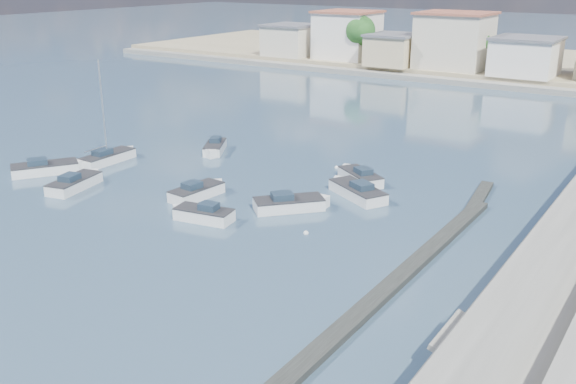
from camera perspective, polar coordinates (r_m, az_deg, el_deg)
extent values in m
plane|color=#314A62|center=(64.74, 15.46, 4.36)|extent=(400.00, 400.00, 0.00)
cube|color=slate|center=(36.36, 22.78, -6.66)|extent=(4.17, 90.00, 2.86)
cube|color=slate|center=(28.81, 18.51, -14.32)|extent=(5.31, 3.50, 1.94)
cube|color=black|center=(35.78, 10.34, -7.09)|extent=(1.00, 26.00, 0.35)
cube|color=black|center=(48.19, 16.55, -0.61)|extent=(2.00, 8.05, 0.30)
cube|color=gray|center=(114.40, 24.14, 9.98)|extent=(160.00, 40.00, 1.40)
cube|color=slate|center=(94.05, 21.71, 8.43)|extent=(160.00, 2.50, 0.80)
cube|color=beige|center=(115.36, 0.31, 13.29)|extent=(8.00, 8.00, 5.00)
cube|color=#595960|center=(115.11, 0.31, 14.61)|extent=(8.48, 8.48, 0.35)
cube|color=white|center=(111.81, 5.30, 13.67)|extent=(9.00, 9.00, 7.50)
cube|color=#99513D|center=(111.50, 5.36, 15.67)|extent=(9.54, 9.54, 0.35)
cube|color=#CBB68C|center=(104.86, 9.37, 12.31)|extent=(7.00, 8.00, 4.50)
cube|color=#595960|center=(104.60, 9.44, 13.62)|extent=(7.42, 8.48, 0.35)
cube|color=beige|center=(103.16, 14.55, 12.83)|extent=(10.00, 9.00, 8.00)
cube|color=#99513D|center=(102.82, 14.75, 15.13)|extent=(10.60, 9.54, 0.35)
cube|color=white|center=(99.25, 20.35, 11.15)|extent=(8.50, 8.50, 5.00)
cube|color=#595960|center=(98.97, 20.53, 12.68)|extent=(9.01, 9.01, 0.35)
cylinder|color=#38281E|center=(107.53, 6.39, 12.30)|extent=(0.44, 0.44, 3.38)
sphere|color=#1B4316|center=(107.19, 6.45, 14.07)|extent=(4.80, 4.80, 4.80)
sphere|color=#1B4316|center=(106.27, 6.74, 13.90)|extent=(3.60, 3.60, 3.60)
sphere|color=#1B4316|center=(107.92, 6.21, 14.20)|extent=(3.30, 3.30, 3.30)
cylinder|color=#38281E|center=(103.44, 16.21, 11.28)|extent=(0.44, 0.44, 2.93)
sphere|color=#1B4316|center=(103.11, 16.37, 12.87)|extent=(4.16, 4.16, 4.16)
sphere|color=#1B4316|center=(102.41, 16.69, 12.69)|extent=(3.12, 3.12, 3.12)
sphere|color=#1B4316|center=(103.67, 16.09, 12.99)|extent=(2.86, 2.86, 2.86)
cube|color=white|center=(51.39, -18.45, 0.60)|extent=(2.79, 4.89, 1.00)
cube|color=white|center=(52.84, -17.12, 1.24)|extent=(1.76, 1.76, 1.00)
cube|color=#262628|center=(51.24, -18.50, 1.13)|extent=(2.82, 4.90, 0.08)
cube|color=#1F2F3E|center=(50.83, -18.85, 1.23)|extent=(1.40, 1.60, 0.48)
cube|color=white|center=(47.35, -8.12, -0.14)|extent=(2.07, 4.34, 1.00)
cube|color=white|center=(48.51, -6.58, 0.41)|extent=(1.70, 1.70, 1.00)
cube|color=#262628|center=(47.18, -8.14, 0.43)|extent=(2.11, 4.35, 0.08)
cube|color=#1F2F3E|center=(46.84, -8.53, 0.58)|extent=(1.16, 1.35, 0.48)
cube|color=white|center=(47.23, 6.21, -0.11)|extent=(5.32, 4.06, 1.00)
cube|color=white|center=(48.93, 4.80, 0.64)|extent=(1.68, 1.68, 1.00)
cube|color=#262628|center=(47.06, 6.23, 0.47)|extent=(5.34, 4.10, 0.08)
cube|color=#1F2F3E|center=(46.60, 6.58, 0.57)|extent=(1.89, 1.76, 0.48)
cube|color=white|center=(42.98, -7.47, -2.15)|extent=(4.12, 2.27, 1.00)
cube|color=white|center=(43.81, -9.34, -1.82)|extent=(1.57, 1.57, 1.00)
cube|color=#262628|center=(42.80, -7.49, -1.52)|extent=(4.13, 2.31, 0.08)
cube|color=#1F2F3E|center=(42.53, -7.06, -1.30)|extent=(1.33, 1.18, 0.48)
cube|color=white|center=(56.13, -20.79, 1.87)|extent=(4.50, 5.42, 1.00)
cube|color=white|center=(56.24, -18.56, 2.16)|extent=(1.71, 1.71, 1.00)
cube|color=#262628|center=(55.99, -20.85, 2.36)|extent=(4.53, 5.45, 0.08)
cube|color=#1F2F3E|center=(55.92, -21.40, 2.52)|extent=(1.90, 1.98, 0.48)
cube|color=white|center=(50.58, 6.44, 1.20)|extent=(4.54, 3.77, 1.00)
cube|color=white|center=(52.10, 5.44, 1.78)|extent=(1.44, 1.44, 1.00)
cube|color=#262628|center=(50.43, 6.46, 1.74)|extent=(4.56, 3.80, 0.08)
cube|color=#1F2F3E|center=(50.00, 6.71, 1.87)|extent=(1.66, 1.59, 0.48)
cube|color=white|center=(59.10, -6.51, 3.85)|extent=(3.37, 4.28, 1.00)
cube|color=white|center=(57.43, -6.80, 3.39)|extent=(1.32, 1.32, 1.00)
cube|color=#262628|center=(58.97, -6.53, 4.32)|extent=(3.40, 4.29, 0.08)
cube|color=#1F2F3E|center=(59.29, -6.47, 4.65)|extent=(1.43, 1.53, 0.48)
cube|color=white|center=(44.50, 0.08, -1.22)|extent=(4.62, 4.78, 1.00)
cube|color=white|center=(44.99, 2.62, -1.01)|extent=(1.37, 1.37, 1.00)
cube|color=#262628|center=(44.33, 0.08, -0.61)|extent=(4.65, 4.80, 0.08)
cube|color=#1F2F3E|center=(44.14, -0.52, -0.37)|extent=(1.83, 1.84, 0.48)
cube|color=white|center=(57.56, -15.74, 2.83)|extent=(1.87, 5.18, 1.00)
cube|color=white|center=(59.04, -14.15, 3.37)|extent=(1.71, 1.71, 1.00)
cube|color=#262628|center=(57.43, -15.78, 3.31)|extent=(1.90, 5.18, 0.08)
cube|color=#1F2F3E|center=(57.04, -16.18, 3.41)|extent=(1.11, 1.57, 0.48)
cylinder|color=silver|center=(56.52, -16.15, 7.21)|extent=(0.12, 0.12, 8.00)
cylinder|color=silver|center=(56.49, -16.73, 3.69)|extent=(0.16, 2.40, 0.08)
sphere|color=white|center=(40.60, 1.61, -3.68)|extent=(0.33, 0.33, 0.33)
sphere|color=white|center=(40.16, 22.11, -5.44)|extent=(0.33, 0.33, 0.33)
sphere|color=white|center=(54.04, 4.34, 2.18)|extent=(0.33, 0.33, 0.33)
sphere|color=white|center=(55.65, 24.15, 1.01)|extent=(0.33, 0.33, 0.33)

